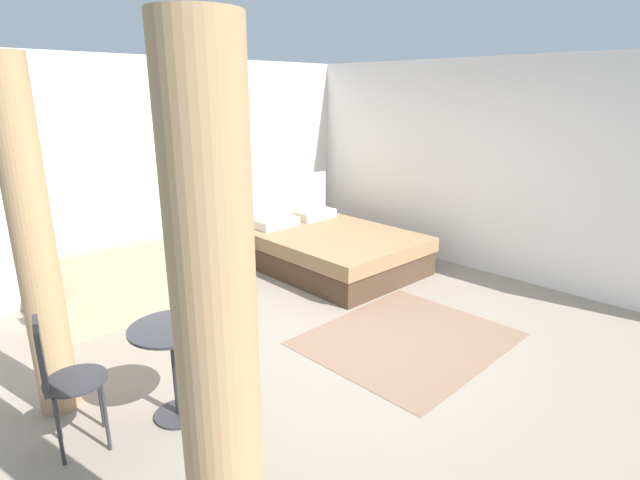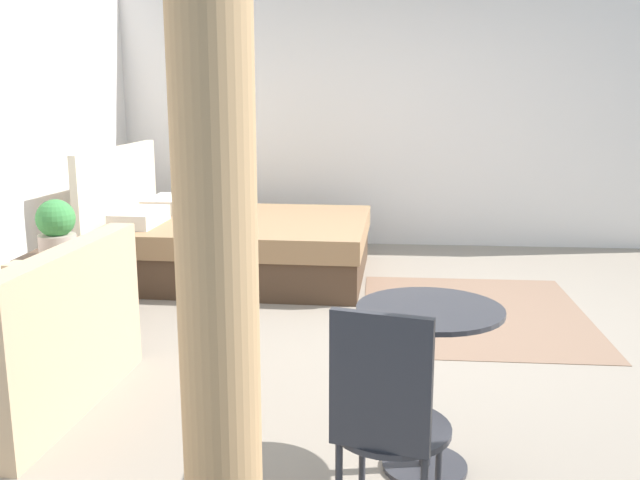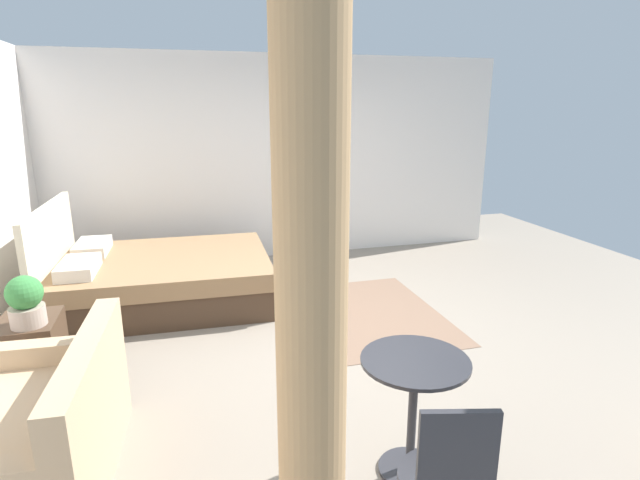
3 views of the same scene
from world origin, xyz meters
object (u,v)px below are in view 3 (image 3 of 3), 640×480
at_px(couch, 43,438).
at_px(nightstand, 32,352).
at_px(balcony_table, 413,395).
at_px(potted_plant, 26,301).
at_px(cafe_chair_near_window, 449,477).
at_px(bed, 158,277).

xyz_separation_m(couch, nightstand, (1.18, 0.34, -0.04)).
height_order(couch, balcony_table, couch).
relative_size(potted_plant, cafe_chair_near_window, 0.40).
relative_size(couch, nightstand, 2.66).
relative_size(bed, nightstand, 4.34).
relative_size(couch, potted_plant, 3.64).
bearing_deg(potted_plant, balcony_table, -123.92).
distance_m(potted_plant, cafe_chair_near_window, 3.04).
height_order(nightstand, potted_plant, potted_plant).
relative_size(nightstand, potted_plant, 1.37).
height_order(bed, potted_plant, bed).
distance_m(bed, couch, 2.66).
bearing_deg(bed, potted_plant, 151.99).
bearing_deg(bed, nightstand, 149.04).
distance_m(couch, cafe_chair_near_window, 2.13).
bearing_deg(couch, balcony_table, -102.69).
xyz_separation_m(bed, potted_plant, (-1.52, 0.81, 0.42)).
bearing_deg(nightstand, balcony_table, -125.11).
bearing_deg(potted_plant, bed, -28.01).
xyz_separation_m(potted_plant, cafe_chair_near_window, (-2.21, -2.09, -0.13)).
distance_m(nightstand, cafe_chair_near_window, 3.16).
bearing_deg(couch, nightstand, 16.25).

